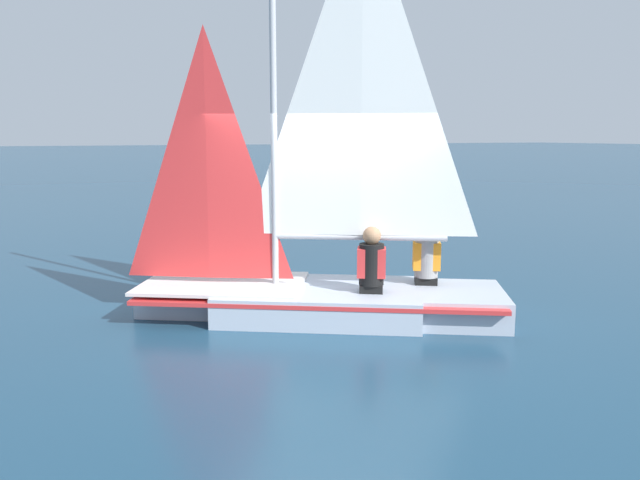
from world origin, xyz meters
name	(u,v)px	position (x,y,z in m)	size (l,w,h in m)	color
ground_plane	(320,315)	(0.00, 0.00, 0.00)	(260.00, 260.00, 0.00)	navy
sailboat_main	(320,260)	(0.00, 0.00, 0.71)	(3.53, 4.55, 5.12)	#B2BCCC
sailor_helm	(371,271)	(0.47, 0.46, 0.62)	(0.41, 0.43, 1.16)	black
sailor_crew	(426,263)	(0.40, 1.31, 0.63)	(0.41, 0.43, 1.16)	black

